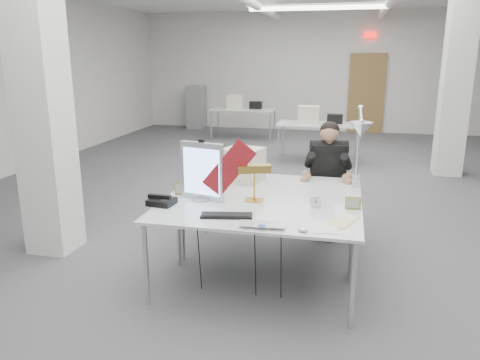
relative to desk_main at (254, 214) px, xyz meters
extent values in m
cube|color=#474749|center=(0.00, 2.50, -0.75)|extent=(10.00, 14.00, 0.02)
cube|color=silver|center=(0.00, 9.51, 0.86)|extent=(10.00, 0.02, 3.20)
cube|color=white|center=(-2.30, 0.50, 0.86)|extent=(0.45, 0.45, 3.20)
cube|color=white|center=(2.50, 5.00, 0.86)|extent=(0.45, 0.45, 3.20)
cube|color=brown|center=(1.20, 9.44, 0.31)|extent=(0.95, 0.08, 2.10)
cube|color=red|center=(1.20, 9.40, 1.81)|extent=(0.32, 0.06, 0.16)
cube|color=white|center=(0.00, 6.50, 2.24)|extent=(2.80, 0.14, 0.08)
cube|color=silver|center=(0.00, 0.00, 0.00)|extent=(1.80, 0.90, 0.02)
cube|color=silver|center=(0.00, 0.90, 0.00)|extent=(1.80, 0.90, 0.02)
cube|color=silver|center=(0.20, 5.50, 0.00)|extent=(1.60, 0.80, 0.02)
cube|color=silver|center=(-1.80, 7.70, 0.00)|extent=(1.60, 0.80, 0.02)
cube|color=gray|center=(-3.50, 9.15, -0.14)|extent=(0.45, 0.55, 1.20)
cube|color=silver|center=(-0.54, 0.26, 0.28)|extent=(0.43, 0.15, 0.54)
cube|color=maroon|center=(-0.27, 0.23, 0.33)|extent=(0.47, 0.16, 0.53)
cube|color=black|center=(-0.20, -0.16, 0.02)|extent=(0.44, 0.21, 0.02)
imported|color=silver|center=(0.13, -0.38, 0.03)|extent=(0.38, 0.26, 0.03)
ellipsoid|color=silver|center=(0.45, -0.36, 0.03)|extent=(0.10, 0.08, 0.03)
cube|color=black|center=(-0.85, 0.03, 0.04)|extent=(0.24, 0.22, 0.06)
cube|color=olive|center=(-0.78, 0.37, 0.07)|extent=(0.15, 0.10, 0.12)
cube|color=tan|center=(0.82, 0.28, 0.07)|extent=(0.14, 0.05, 0.11)
cylinder|color=silver|center=(0.50, 0.27, 0.06)|extent=(0.11, 0.06, 0.10)
cube|color=white|center=(0.60, -0.23, 0.02)|extent=(0.22, 0.29, 0.01)
cube|color=#ECE28D|center=(0.72, -0.11, 0.02)|extent=(0.23, 0.27, 0.01)
cube|color=silver|center=(0.76, 0.07, 0.02)|extent=(0.23, 0.23, 0.01)
cube|color=beige|center=(-0.32, 0.99, 0.19)|extent=(0.46, 0.44, 0.35)
camera|label=1|loc=(0.72, -3.70, 1.31)|focal=35.00mm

